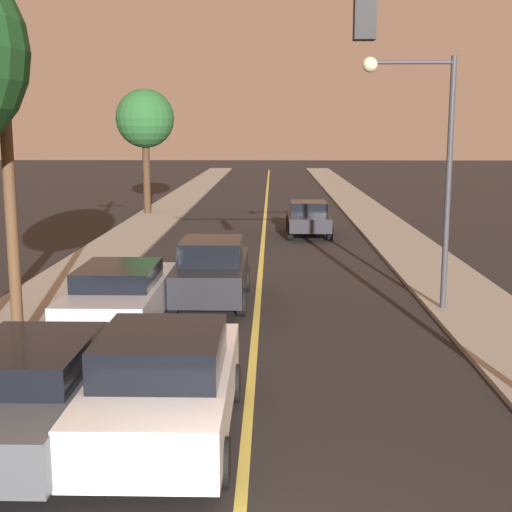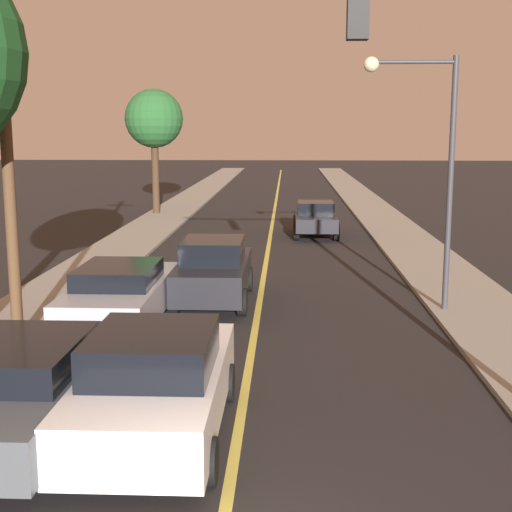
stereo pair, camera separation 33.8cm
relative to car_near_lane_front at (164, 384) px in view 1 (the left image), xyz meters
name	(u,v)px [view 1 (the left image)]	position (x,y,z in m)	size (l,w,h in m)	color
road_surface	(266,206)	(1.19, 32.36, -0.83)	(8.48, 80.00, 0.01)	black
sidewalk_left	(174,205)	(-4.30, 32.36, -0.77)	(2.50, 80.00, 0.12)	gray
sidewalk_right	(359,205)	(6.68, 32.36, -0.77)	(2.50, 80.00, 0.12)	gray
car_near_lane_front	(164,384)	(0.00, 0.00, 0.00)	(2.06, 4.60, 1.65)	white
car_near_lane_second	(212,271)	(0.00, 8.28, 0.02)	(1.87, 4.34, 1.70)	black
car_outer_lane_front	(36,385)	(-1.87, -0.01, -0.03)	(1.96, 5.08, 1.49)	#474C51
car_outer_lane_second	(121,295)	(-1.87, 5.83, -0.06)	(2.01, 4.90, 1.48)	#A5A8B2
car_far_oncoming	(308,218)	(3.10, 20.24, -0.06)	(1.84, 3.98, 1.45)	black
traffic_signal_mast	(478,104)	(4.65, 1.27, 4.00)	(5.38, 0.42, 6.96)	#333338
streetlamp_right	(425,144)	(5.19, 7.42, 3.29)	(2.20, 0.36, 6.03)	#333338
utility_pole_left	(6,131)	(-3.65, 4.21, 3.60)	(1.60, 0.24, 8.29)	#513823
tree_left_far	(145,120)	(-5.02, 27.42, 4.14)	(3.01, 3.01, 6.42)	#3D2B1C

